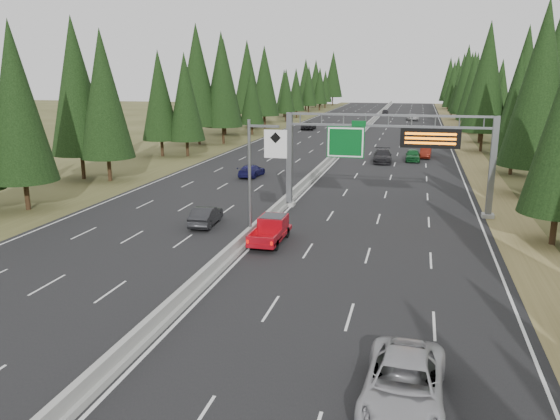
% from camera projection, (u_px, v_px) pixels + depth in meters
% --- Properties ---
extents(road, '(32.00, 260.00, 0.08)m').
position_uv_depth(road, '(350.00, 143.00, 88.57)').
color(road, black).
rests_on(road, ground).
extents(shoulder_right, '(3.60, 260.00, 0.06)m').
position_uv_depth(shoulder_right, '(465.00, 146.00, 84.35)').
color(shoulder_right, olive).
rests_on(shoulder_right, ground).
extents(shoulder_left, '(3.60, 260.00, 0.06)m').
position_uv_depth(shoulder_left, '(246.00, 140.00, 92.78)').
color(shoulder_left, '#40421E').
rests_on(shoulder_left, ground).
extents(median_barrier, '(0.70, 260.00, 0.85)m').
position_uv_depth(median_barrier, '(350.00, 141.00, 88.48)').
color(median_barrier, gray).
rests_on(median_barrier, road).
extents(sign_gantry, '(16.75, 0.98, 7.80)m').
position_uv_depth(sign_gantry, '(395.00, 148.00, 42.74)').
color(sign_gantry, slate).
rests_on(sign_gantry, road).
extents(hov_sign_pole, '(2.80, 0.50, 8.00)m').
position_uv_depth(hov_sign_pole, '(258.00, 172.00, 35.51)').
color(hov_sign_pole, slate).
rests_on(hov_sign_pole, road).
extents(tree_row_right, '(11.55, 242.57, 18.81)m').
position_uv_depth(tree_row_right, '(505.00, 86.00, 76.75)').
color(tree_row_right, black).
rests_on(tree_row_right, ground).
extents(tree_row_left, '(11.92, 241.04, 19.00)m').
position_uv_depth(tree_row_left, '(197.00, 87.00, 81.47)').
color(tree_row_left, black).
rests_on(tree_row_left, ground).
extents(silver_minivan, '(2.90, 5.89, 1.61)m').
position_uv_depth(silver_minivan, '(404.00, 384.00, 18.11)').
color(silver_minivan, '#A5A5A9').
rests_on(silver_minivan, road).
extents(red_pickup, '(1.80, 5.03, 1.64)m').
position_uv_depth(red_pickup, '(272.00, 228.00, 36.20)').
color(red_pickup, black).
rests_on(red_pickup, road).
extents(car_ahead_green, '(1.90, 4.53, 1.53)m').
position_uv_depth(car_ahead_green, '(413.00, 155.00, 69.77)').
color(car_ahead_green, '#125223').
rests_on(car_ahead_green, road).
extents(car_ahead_dkred, '(1.61, 4.05, 1.31)m').
position_uv_depth(car_ahead_dkred, '(426.00, 153.00, 72.42)').
color(car_ahead_dkred, '#62170E').
rests_on(car_ahead_dkred, road).
extents(car_ahead_dkgrey, '(2.59, 5.67, 1.61)m').
position_uv_depth(car_ahead_dkgrey, '(382.00, 156.00, 68.79)').
color(car_ahead_dkgrey, black).
rests_on(car_ahead_dkgrey, road).
extents(car_ahead_white, '(3.05, 5.79, 1.55)m').
position_uv_depth(car_ahead_white, '(413.00, 117.00, 131.34)').
color(car_ahead_white, '#B2B2B2').
rests_on(car_ahead_white, road).
extents(car_ahead_far, '(1.97, 4.35, 1.45)m').
position_uv_depth(car_ahead_far, '(385.00, 112.00, 150.11)').
color(car_ahead_far, black).
rests_on(car_ahead_far, road).
extents(car_onc_near, '(1.85, 4.39, 1.41)m').
position_uv_depth(car_onc_near, '(206.00, 216.00, 40.08)').
color(car_onc_near, black).
rests_on(car_onc_near, road).
extents(car_onc_blue, '(2.15, 4.67, 1.32)m').
position_uv_depth(car_onc_blue, '(251.00, 171.00, 59.15)').
color(car_onc_blue, '#18164F').
rests_on(car_onc_blue, road).
extents(car_onc_white, '(2.06, 4.30, 1.42)m').
position_uv_depth(car_onc_white, '(343.00, 137.00, 90.59)').
color(car_onc_white, silver).
rests_on(car_onc_white, road).
extents(car_onc_far, '(2.58, 5.38, 1.48)m').
position_uv_depth(car_onc_far, '(309.00, 126.00, 109.54)').
color(car_onc_far, black).
rests_on(car_onc_far, road).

